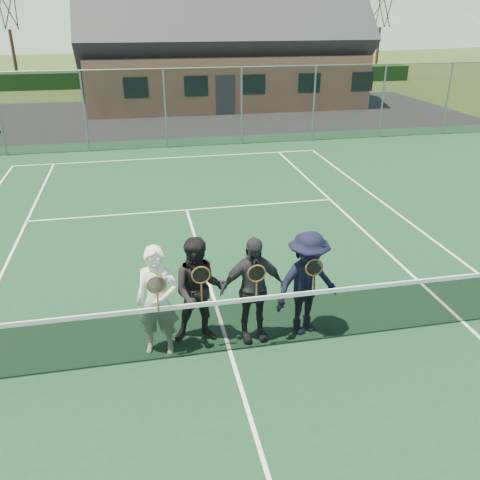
{
  "coord_description": "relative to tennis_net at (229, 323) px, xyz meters",
  "views": [
    {
      "loc": [
        -1.17,
        -6.51,
        4.94
      ],
      "look_at": [
        0.47,
        1.5,
        1.25
      ],
      "focal_mm": 38.0,
      "sensor_mm": 36.0,
      "label": 1
    }
  ],
  "objects": [
    {
      "name": "ground",
      "position": [
        0.0,
        20.0,
        -0.54
      ],
      "size": [
        220.0,
        220.0,
        0.0
      ],
      "primitive_type": "plane",
      "color": "#2F4418",
      "rests_on": "ground"
    },
    {
      "name": "court_surface",
      "position": [
        0.0,
        0.0,
        -0.53
      ],
      "size": [
        30.0,
        30.0,
        0.02
      ],
      "primitive_type": "cube",
      "color": "#14381E",
      "rests_on": "ground"
    },
    {
      "name": "tarmac_carpark",
      "position": [
        -4.0,
        20.0,
        -0.53
      ],
      "size": [
        40.0,
        12.0,
        0.01
      ],
      "primitive_type": "cube",
      "color": "black",
      "rests_on": "ground"
    },
    {
      "name": "hedge_row",
      "position": [
        0.0,
        32.0,
        0.01
      ],
      "size": [
        40.0,
        1.2,
        1.1
      ],
      "primitive_type": "cube",
      "color": "black",
      "rests_on": "ground"
    },
    {
      "name": "hill_east",
      "position": [
        55.0,
        95.0,
        6.46
      ],
      "size": [
        90.0,
        90.0,
        14.0
      ],
      "primitive_type": "cone",
      "color": "#57685E",
      "rests_on": "ground"
    },
    {
      "name": "court_markings",
      "position": [
        0.0,
        0.0,
        -0.51
      ],
      "size": [
        11.03,
        23.83,
        0.01
      ],
      "color": "white",
      "rests_on": "court_surface"
    },
    {
      "name": "tennis_net",
      "position": [
        0.0,
        0.0,
        0.0
      ],
      "size": [
        11.68,
        0.08,
        1.1
      ],
      "color": "slate",
      "rests_on": "ground"
    },
    {
      "name": "perimeter_fence",
      "position": [
        0.0,
        13.5,
        0.99
      ],
      "size": [
        30.07,
        0.07,
        3.02
      ],
      "color": "slate",
      "rests_on": "ground"
    },
    {
      "name": "clubhouse",
      "position": [
        4.0,
        24.0,
        3.45
      ],
      "size": [
        15.6,
        8.2,
        7.7
      ],
      "color": "#9E6B4C",
      "rests_on": "ground"
    },
    {
      "name": "player_a",
      "position": [
        -1.06,
        0.25,
        0.38
      ],
      "size": [
        0.74,
        0.57,
        1.8
      ],
      "color": "white",
      "rests_on": "court_surface"
    },
    {
      "name": "player_b",
      "position": [
        -0.4,
        0.42,
        0.38
      ],
      "size": [
        0.93,
        0.76,
        1.8
      ],
      "color": "black",
      "rests_on": "court_surface"
    },
    {
      "name": "player_c",
      "position": [
        0.43,
        0.3,
        0.38
      ],
      "size": [
        1.08,
        0.53,
        1.8
      ],
      "color": "#27272D",
      "rests_on": "court_surface"
    },
    {
      "name": "player_d",
      "position": [
        1.34,
        0.31,
        0.38
      ],
      "size": [
        1.31,
        0.98,
        1.8
      ],
      "color": "black",
      "rests_on": "court_surface"
    }
  ]
}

